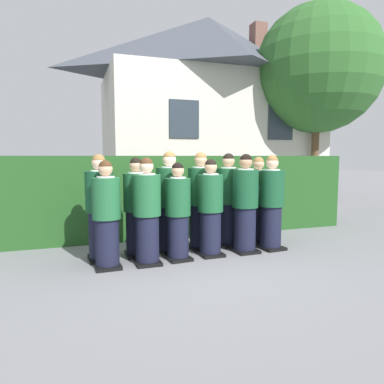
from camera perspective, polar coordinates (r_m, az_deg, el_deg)
name	(u,v)px	position (r m, az deg, el deg)	size (l,w,h in m)	color
ground_plane	(197,257)	(5.83, 0.75, -10.54)	(60.00, 60.00, 0.00)	slate
student_front_row_0	(107,217)	(5.29, -13.72, -3.99)	(0.41, 0.51, 1.59)	black
student_front_row_1	(147,214)	(5.37, -7.33, -3.52)	(0.42, 0.51, 1.63)	black
student_front_row_2	(178,214)	(5.56, -2.31, -3.57)	(0.40, 0.51, 1.55)	black
student_front_row_3	(210,210)	(5.80, 3.02, -2.93)	(0.42, 0.51, 1.60)	black
student_front_row_4	(245,206)	(6.06, 8.64, -2.21)	(0.44, 0.53, 1.68)	black
student_front_row_5	(271,205)	(6.35, 12.77, -2.01)	(0.43, 0.54, 1.66)	black
student_rear_row_0	(100,210)	(5.71, -14.75, -2.86)	(0.44, 0.50, 1.68)	black
student_rear_row_1	(137,209)	(5.83, -9.00, -2.80)	(0.42, 0.47, 1.63)	black
student_rear_row_2	(170,205)	(5.95, -3.66, -2.09)	(0.45, 0.56, 1.73)	black
student_rear_row_3	(201,203)	(6.18, 1.40, -1.84)	(0.45, 0.55, 1.72)	black
student_rear_row_4	(228,202)	(6.45, 5.88, -1.62)	(0.44, 0.54, 1.70)	black
student_rear_row_5	(258,202)	(6.74, 10.65, -1.64)	(0.43, 0.51, 1.64)	black
hedge	(169,196)	(7.29, -3.80, -0.62)	(8.05, 0.70, 1.65)	#214C1E
school_building_main	(209,109)	(13.06, 2.71, 13.40)	(7.63, 4.61, 6.55)	beige
oak_tree_right	(318,70)	(12.55, 19.78, 18.21)	(4.03, 4.03, 6.43)	brown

